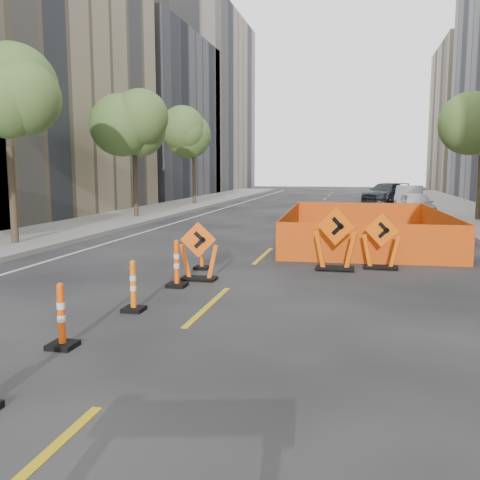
% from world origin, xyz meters
% --- Properties ---
extents(ground_plane, '(140.00, 140.00, 0.00)m').
position_xyz_m(ground_plane, '(0.00, 0.00, 0.00)').
color(ground_plane, black).
extents(sidewalk_left, '(4.00, 90.00, 0.15)m').
position_xyz_m(sidewalk_left, '(-9.00, 12.00, 0.07)').
color(sidewalk_left, gray).
rests_on(sidewalk_left, ground).
extents(bld_left_d, '(12.00, 16.00, 14.00)m').
position_xyz_m(bld_left_d, '(-17.00, 39.20, 7.00)').
color(bld_left_d, '#4C4C51').
rests_on(bld_left_d, ground).
extents(bld_left_e, '(12.00, 20.00, 20.00)m').
position_xyz_m(bld_left_e, '(-17.00, 55.60, 10.00)').
color(bld_left_e, gray).
rests_on(bld_left_e, ground).
extents(tree_l_b, '(2.80, 2.80, 5.95)m').
position_xyz_m(tree_l_b, '(-8.40, 10.00, 4.53)').
color(tree_l_b, '#382B1E').
rests_on(tree_l_b, ground).
extents(tree_l_c, '(2.80, 2.80, 5.95)m').
position_xyz_m(tree_l_c, '(-8.40, 20.00, 4.53)').
color(tree_l_c, '#382B1E').
rests_on(tree_l_c, ground).
extents(tree_l_d, '(2.80, 2.80, 5.95)m').
position_xyz_m(tree_l_d, '(-8.40, 30.00, 4.53)').
color(tree_l_d, '#382B1E').
rests_on(tree_l_d, ground).
extents(channelizer_3, '(0.39, 0.39, 0.98)m').
position_xyz_m(channelizer_3, '(-1.44, 1.22, 0.49)').
color(channelizer_3, '#E64709').
rests_on(channelizer_3, ground).
extents(channelizer_4, '(0.38, 0.38, 0.96)m').
position_xyz_m(channelizer_4, '(-1.25, 3.33, 0.48)').
color(channelizer_4, '#FE670A').
rests_on(channelizer_4, ground).
extents(channelizer_5, '(0.42, 0.42, 1.06)m').
position_xyz_m(channelizer_5, '(-1.14, 5.44, 0.53)').
color(channelizer_5, '#FF4E0A').
rests_on(channelizer_5, ground).
extents(channelizer_6, '(0.38, 0.38, 0.97)m').
position_xyz_m(channelizer_6, '(-1.19, 7.55, 0.49)').
color(channelizer_6, '#E45809').
rests_on(channelizer_6, ground).
extents(chevron_sign_left, '(1.02, 0.74, 1.38)m').
position_xyz_m(chevron_sign_left, '(-0.87, 6.24, 0.69)').
color(chevron_sign_left, '#FF560A').
rests_on(chevron_sign_left, ground).
extents(chevron_sign_center, '(1.24, 0.96, 1.64)m').
position_xyz_m(chevron_sign_center, '(2.20, 8.17, 0.82)').
color(chevron_sign_center, '#F6590A').
rests_on(chevron_sign_center, ground).
extents(chevron_sign_right, '(1.09, 0.81, 1.46)m').
position_xyz_m(chevron_sign_right, '(3.36, 8.62, 0.73)').
color(chevron_sign_right, '#EE5B0A').
rests_on(chevron_sign_right, ground).
extents(safety_fence, '(5.59, 9.11, 1.11)m').
position_xyz_m(safety_fence, '(2.96, 13.74, 0.56)').
color(safety_fence, '#EB590C').
rests_on(safety_fence, ground).
extents(parked_car_near, '(1.99, 4.10, 1.35)m').
position_xyz_m(parked_car_near, '(5.74, 24.18, 0.67)').
color(parked_car_near, silver).
rests_on(parked_car_near, ground).
extents(parked_car_mid, '(2.11, 4.75, 1.52)m').
position_xyz_m(parked_car_mid, '(5.83, 29.05, 0.76)').
color(parked_car_mid, gray).
rests_on(parked_car_mid, ground).
extents(parked_car_far, '(4.02, 5.51, 1.48)m').
position_xyz_m(parked_car_far, '(4.71, 35.97, 0.74)').
color(parked_car_far, black).
rests_on(parked_car_far, ground).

